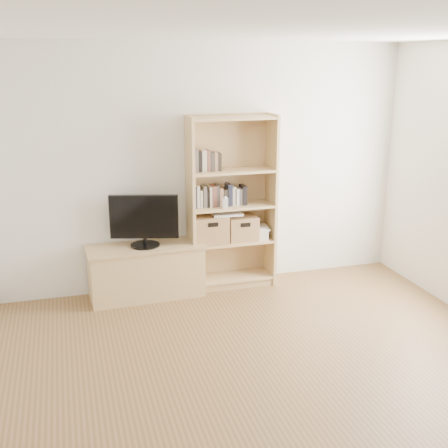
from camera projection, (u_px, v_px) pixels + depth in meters
name	position (u px, v px, depth m)	size (l,w,h in m)	color
floor	(289.00, 407.00, 4.04)	(4.50, 5.00, 0.01)	brown
back_wall	(203.00, 168.00, 5.99)	(4.50, 0.02, 2.60)	silver
ceiling	(304.00, 26.00, 3.32)	(4.50, 5.00, 0.01)	white
tv_stand	(146.00, 272.00, 5.89)	(1.17, 0.44, 0.54)	tan
bookshelf	(232.00, 203.00, 6.01)	(0.94, 0.33, 1.87)	tan
television	(144.00, 220.00, 5.73)	(0.70, 0.05, 0.55)	black
books_row_mid	(231.00, 194.00, 6.00)	(0.90, 0.18, 0.24)	black
books_row_upper	(212.00, 161.00, 5.84)	(0.40, 0.15, 0.21)	black
baby_monitor	(225.00, 203.00, 5.87)	(0.06, 0.04, 0.11)	white
basket_left	(210.00, 229.00, 6.01)	(0.36, 0.30, 0.30)	#936442
basket_right	(242.00, 228.00, 6.11)	(0.32, 0.26, 0.26)	#936442
laptop	(227.00, 213.00, 6.00)	(0.32, 0.22, 0.03)	white
magazine_stack	(260.00, 233.00, 6.19)	(0.17, 0.24, 0.11)	silver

